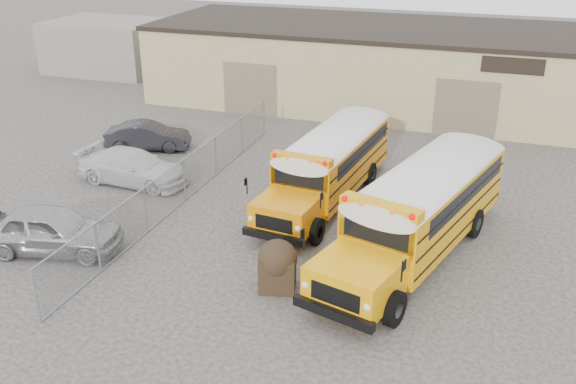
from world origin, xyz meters
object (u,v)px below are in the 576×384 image
(school_bus_right, at_px, (484,151))
(car_dark, at_px, (148,136))
(school_bus_left, at_px, (374,121))
(car_silver, at_px, (51,230))
(car_white, at_px, (133,167))
(tarp_bundle, at_px, (277,264))

(school_bus_right, xyz_separation_m, car_dark, (-15.92, -0.03, -1.11))
(school_bus_left, distance_m, car_silver, 15.83)
(school_bus_left, height_order, car_silver, school_bus_left)
(car_silver, bearing_deg, car_white, -7.12)
(school_bus_right, bearing_deg, tarp_bundle, -118.82)
(school_bus_left, bearing_deg, car_dark, -163.71)
(car_silver, bearing_deg, school_bus_right, -65.70)
(car_silver, height_order, car_dark, car_silver)
(school_bus_left, relative_size, car_dark, 2.39)
(school_bus_right, xyz_separation_m, tarp_bundle, (-5.49, -9.98, -0.93))
(school_bus_left, bearing_deg, school_bus_right, -30.39)
(school_bus_right, height_order, tarp_bundle, school_bus_right)
(car_white, bearing_deg, tarp_bundle, -121.13)
(tarp_bundle, bearing_deg, car_silver, -177.90)
(school_bus_right, bearing_deg, car_silver, -143.12)
(car_white, bearing_deg, school_bus_right, -71.34)
(school_bus_left, height_order, car_white, school_bus_left)
(school_bus_right, bearing_deg, school_bus_left, 149.61)
(school_bus_left, distance_m, car_dark, 11.15)
(car_silver, bearing_deg, tarp_bundle, -100.48)
(car_dark, bearing_deg, school_bus_left, -91.42)
(school_bus_right, xyz_separation_m, car_silver, (-13.70, -10.28, -0.96))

